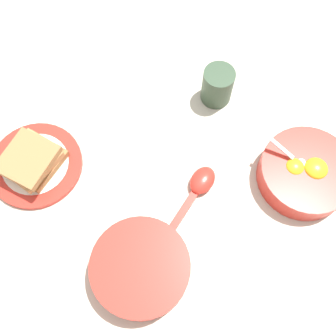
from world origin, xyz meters
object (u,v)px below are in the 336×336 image
(toast_sandwich, at_px, (31,160))
(drinking_cup, at_px, (216,84))
(toast_plate, at_px, (36,165))
(soup_spoon, at_px, (199,186))
(congee_bowl, at_px, (141,268))
(egg_bowl, at_px, (305,173))

(toast_sandwich, height_order, drinking_cup, drinking_cup)
(toast_plate, height_order, soup_spoon, soup_spoon)
(congee_bowl, bearing_deg, egg_bowl, -17.42)
(egg_bowl, height_order, congee_bowl, egg_bowl)
(toast_plate, bearing_deg, soup_spoon, -55.80)
(drinking_cup, bearing_deg, congee_bowl, -158.96)
(toast_plate, distance_m, toast_sandwich, 0.03)
(soup_spoon, distance_m, drinking_cup, 0.21)
(soup_spoon, xyz_separation_m, drinking_cup, (0.17, 0.11, 0.03))
(egg_bowl, xyz_separation_m, toast_sandwich, (-0.32, 0.38, 0.01))
(toast_sandwich, bearing_deg, soup_spoon, -55.26)
(congee_bowl, bearing_deg, toast_sandwich, 89.46)
(egg_bowl, height_order, soup_spoon, egg_bowl)
(egg_bowl, distance_m, soup_spoon, 0.19)
(egg_bowl, relative_size, toast_plate, 0.96)
(egg_bowl, relative_size, congee_bowl, 1.03)
(soup_spoon, bearing_deg, drinking_cup, 32.13)
(toast_plate, bearing_deg, congee_bowl, -90.97)
(soup_spoon, bearing_deg, egg_bowl, -41.28)
(egg_bowl, bearing_deg, soup_spoon, 138.72)
(egg_bowl, height_order, toast_sandwich, egg_bowl)
(toast_sandwich, distance_m, congee_bowl, 0.28)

